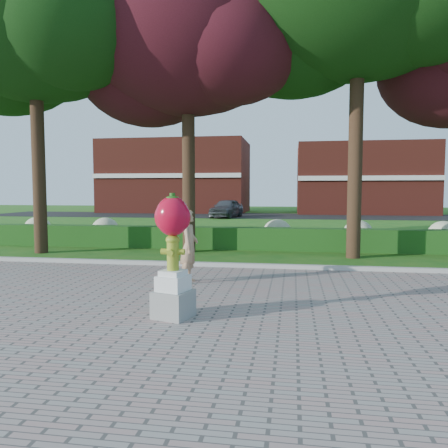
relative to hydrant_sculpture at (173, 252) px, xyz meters
name	(u,v)px	position (x,y,z in m)	size (l,w,h in m)	color
ground	(215,294)	(0.37, 1.89, -1.13)	(100.00, 100.00, 0.00)	#1B5A16
walkway	(155,372)	(0.37, -2.11, -1.11)	(40.00, 14.00, 0.04)	gray
curb	(234,266)	(0.37, 4.89, -1.06)	(40.00, 0.18, 0.15)	#ADADA5
lawn_hedge	(249,238)	(0.37, 8.89, -0.73)	(24.00, 0.70, 0.80)	#174814
hydrangea_row	(266,232)	(0.94, 9.89, -0.58)	(20.10, 1.10, 0.99)	beige
street	(274,216)	(0.37, 29.89, -1.12)	(50.00, 8.00, 0.02)	black
building_left	(177,177)	(-9.63, 35.89, 2.37)	(14.00, 8.00, 7.00)	maroon
building_right	(362,179)	(8.37, 35.89, 2.07)	(12.00, 8.00, 6.40)	maroon
tree_far_left	(32,16)	(-6.74, 6.97, 6.83)	(9.00, 7.68, 11.66)	black
tree_mid_left	(185,39)	(-1.74, 7.97, 6.16)	(8.25, 7.04, 10.69)	black
hydrant_sculpture	(173,252)	(0.00, 0.00, 0.00)	(0.70, 0.70, 2.07)	gray
woman	(189,246)	(-0.39, 2.74, -0.26)	(0.61, 0.40, 1.67)	tan
parked_car	(226,208)	(-3.25, 27.22, -0.38)	(1.73, 4.30, 1.47)	#3E4146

